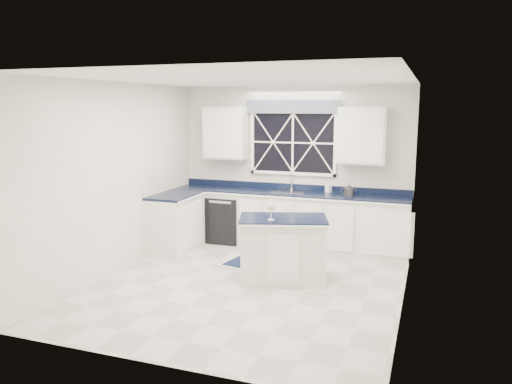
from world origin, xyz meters
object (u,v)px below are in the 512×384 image
at_px(dishwasher, 228,218).
at_px(island, 283,249).
at_px(soap_bottle, 329,187).
at_px(wine_glass, 271,206).
at_px(kettle, 349,191).
at_px(faucet, 291,181).

xyz_separation_m(dishwasher, island, (1.49, -1.60, 0.03)).
bearing_deg(dishwasher, soap_bottle, 6.70).
distance_m(wine_glass, soap_bottle, 2.02).
relative_size(island, soap_bottle, 7.05).
height_order(island, wine_glass, wine_glass).
height_order(island, kettle, kettle).
bearing_deg(faucet, island, -77.83).
bearing_deg(kettle, island, -107.06).
bearing_deg(soap_bottle, dishwasher, -173.30).
bearing_deg(island, dishwasher, 115.63).
height_order(faucet, soap_bottle, faucet).
relative_size(dishwasher, island, 0.62).
bearing_deg(island, faucet, 84.90).
bearing_deg(kettle, soap_bottle, 155.06).
bearing_deg(dishwasher, faucet, 10.02).
bearing_deg(kettle, faucet, 173.24).
bearing_deg(faucet, dishwasher, -169.98).
xyz_separation_m(dishwasher, wine_glass, (1.38, -1.79, 0.66)).
relative_size(dishwasher, wine_glass, 2.97).
height_order(kettle, wine_glass, wine_glass).
distance_m(island, kettle, 1.81).
relative_size(dishwasher, faucet, 2.72).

